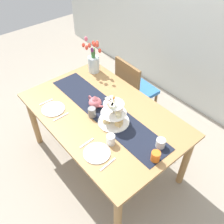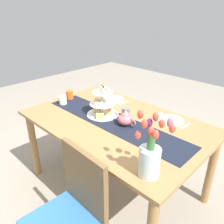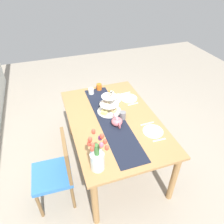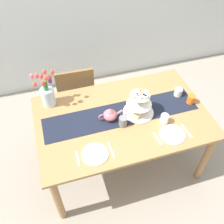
% 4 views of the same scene
% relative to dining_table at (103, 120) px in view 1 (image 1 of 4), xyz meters
% --- Properties ---
extents(ground_plane, '(8.00, 8.00, 0.00)m').
position_rel_dining_table_xyz_m(ground_plane, '(0.00, 0.00, -0.66)').
color(ground_plane, gray).
extents(room_wall_rear, '(6.00, 0.08, 2.60)m').
position_rel_dining_table_xyz_m(room_wall_rear, '(0.00, 1.62, 0.64)').
color(room_wall_rear, silver).
rests_on(room_wall_rear, ground_plane).
extents(dining_table, '(1.65, 1.05, 0.76)m').
position_rel_dining_table_xyz_m(dining_table, '(0.00, 0.00, 0.00)').
color(dining_table, '#A37747').
rests_on(dining_table, ground_plane).
extents(chair_left, '(0.44, 0.44, 0.91)m').
position_rel_dining_table_xyz_m(chair_left, '(-0.33, 0.75, -0.16)').
color(chair_left, brown).
rests_on(chair_left, ground_plane).
extents(table_runner, '(1.51, 0.32, 0.00)m').
position_rel_dining_table_xyz_m(table_runner, '(0.00, 0.03, 0.10)').
color(table_runner, black).
rests_on(table_runner, dining_table).
extents(tiered_cake_stand, '(0.30, 0.30, 0.30)m').
position_rel_dining_table_xyz_m(tiered_cake_stand, '(0.16, 0.01, 0.20)').
color(tiered_cake_stand, beige).
rests_on(tiered_cake_stand, table_runner).
extents(teapot, '(0.24, 0.13, 0.14)m').
position_rel_dining_table_xyz_m(teapot, '(-0.12, 0.00, 0.16)').
color(teapot, '#D66B75').
rests_on(teapot, table_runner).
extents(tulip_vase, '(0.22, 0.16, 0.42)m').
position_rel_dining_table_xyz_m(tulip_vase, '(-0.65, 0.38, 0.24)').
color(tulip_vase, silver).
rests_on(tulip_vase, dining_table).
extents(cream_jug, '(0.08, 0.08, 0.08)m').
position_rel_dining_table_xyz_m(cream_jug, '(0.65, 0.11, 0.14)').
color(cream_jug, white).
rests_on(cream_jug, dining_table).
extents(dinner_plate_left, '(0.23, 0.23, 0.01)m').
position_rel_dining_table_xyz_m(dinner_plate_left, '(-0.36, -0.35, 0.10)').
color(dinner_plate_left, white).
rests_on(dinner_plate_left, dining_table).
extents(fork_left, '(0.02, 0.15, 0.01)m').
position_rel_dining_table_xyz_m(fork_left, '(-0.51, -0.35, 0.10)').
color(fork_left, silver).
rests_on(fork_left, dining_table).
extents(knife_left, '(0.02, 0.17, 0.01)m').
position_rel_dining_table_xyz_m(knife_left, '(-0.22, -0.35, 0.10)').
color(knife_left, silver).
rests_on(knife_left, dining_table).
extents(dinner_plate_right, '(0.23, 0.23, 0.01)m').
position_rel_dining_table_xyz_m(dinner_plate_right, '(0.36, -0.35, 0.10)').
color(dinner_plate_right, white).
rests_on(dinner_plate_right, dining_table).
extents(fork_right, '(0.03, 0.15, 0.01)m').
position_rel_dining_table_xyz_m(fork_right, '(0.21, -0.35, 0.10)').
color(fork_right, silver).
rests_on(fork_right, dining_table).
extents(knife_right, '(0.03, 0.17, 0.01)m').
position_rel_dining_table_xyz_m(knife_right, '(0.50, -0.35, 0.10)').
color(knife_right, silver).
rests_on(knife_right, dining_table).
extents(mug_grey, '(0.08, 0.08, 0.09)m').
position_rel_dining_table_xyz_m(mug_grey, '(-0.03, -0.11, 0.15)').
color(mug_grey, slate).
rests_on(mug_grey, table_runner).
extents(mug_white_text, '(0.08, 0.08, 0.09)m').
position_rel_dining_table_xyz_m(mug_white_text, '(0.35, -0.19, 0.15)').
color(mug_white_text, white).
rests_on(mug_white_text, dining_table).
extents(mug_orange, '(0.08, 0.08, 0.09)m').
position_rel_dining_table_xyz_m(mug_orange, '(0.72, -0.02, 0.15)').
color(mug_orange, orange).
rests_on(mug_orange, dining_table).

